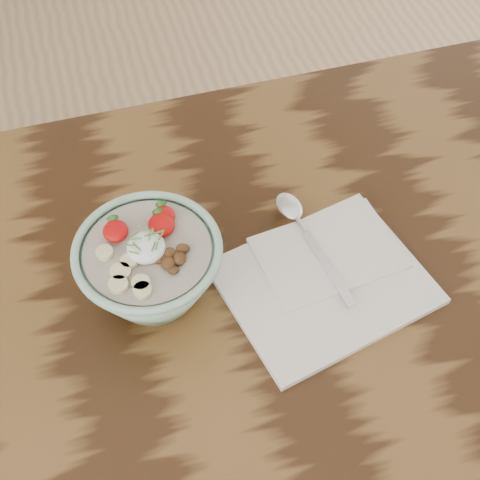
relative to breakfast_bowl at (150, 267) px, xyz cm
name	(u,v)px	position (x,y,z in cm)	size (l,w,h in cm)	color
table	(283,377)	(13.38, -10.88, -15.07)	(160.00, 90.00, 75.00)	black
breakfast_bowl	(150,267)	(0.00, 0.00, 0.00)	(17.04, 17.04, 11.30)	#90C2A7
napkin	(325,276)	(20.72, -3.76, -5.16)	(27.46, 24.00, 1.47)	silver
spoon	(298,221)	(20.02, 4.55, -3.89)	(4.91, 19.12, 1.00)	silver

